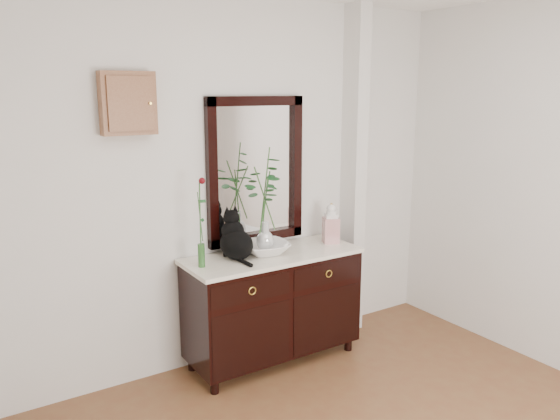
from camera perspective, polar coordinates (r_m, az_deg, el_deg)
wall_back at (r=4.09m, az=-3.83°, el=2.78°), size 3.60×0.04×2.70m
pilaster at (r=4.58m, az=7.69°, el=3.75°), size 0.12×0.20×2.70m
sideboard at (r=4.17m, az=-0.75°, el=-9.55°), size 1.33×0.52×0.82m
wall_mirror at (r=4.11m, az=-2.54°, el=4.12°), size 0.80×0.06×1.10m
key_cabinet at (r=3.66m, az=-15.60°, el=10.69°), size 0.35×0.10×0.40m
cat at (r=3.89m, az=-4.59°, el=-2.59°), size 0.26×0.32×0.36m
lotus_bowl at (r=4.03m, az=-1.57°, el=-3.99°), size 0.40×0.40×0.09m
vase_branches at (r=3.95m, az=-1.60°, el=1.10°), size 0.49×0.49×0.78m
bud_vase_rose at (r=3.70m, az=-8.32°, el=-1.28°), size 0.10×0.10×0.63m
ginger_jar at (r=4.31m, az=5.35°, el=-1.34°), size 0.16×0.16×0.32m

